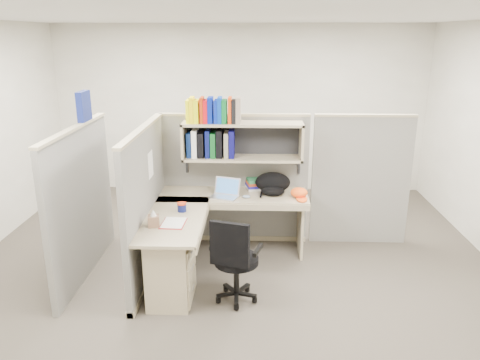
{
  "coord_description": "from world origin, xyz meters",
  "views": [
    {
      "loc": [
        0.25,
        -4.62,
        2.53
      ],
      "look_at": [
        0.09,
        0.25,
        1.01
      ],
      "focal_mm": 35.0,
      "sensor_mm": 36.0,
      "label": 1
    }
  ],
  "objects_px": {
    "backpack": "(273,184)",
    "laptop": "(224,188)",
    "desk": "(190,248)",
    "task_chair": "(235,273)",
    "snack_canister": "(182,207)"
  },
  "relations": [
    {
      "from": "backpack",
      "to": "desk",
      "type": "bearing_deg",
      "value": -112.37
    },
    {
      "from": "laptop",
      "to": "backpack",
      "type": "relative_size",
      "value": 0.74
    },
    {
      "from": "desk",
      "to": "task_chair",
      "type": "bearing_deg",
      "value": -31.85
    },
    {
      "from": "laptop",
      "to": "snack_canister",
      "type": "relative_size",
      "value": 3.13
    },
    {
      "from": "backpack",
      "to": "laptop",
      "type": "bearing_deg",
      "value": -142.53
    },
    {
      "from": "backpack",
      "to": "snack_canister",
      "type": "xyz_separation_m",
      "value": [
        -0.98,
        -0.61,
        -0.07
      ]
    },
    {
      "from": "backpack",
      "to": "task_chair",
      "type": "xyz_separation_m",
      "value": [
        -0.39,
        -1.18,
        -0.53
      ]
    },
    {
      "from": "laptop",
      "to": "task_chair",
      "type": "distance_m",
      "value": 1.16
    },
    {
      "from": "laptop",
      "to": "snack_canister",
      "type": "distance_m",
      "value": 0.62
    },
    {
      "from": "snack_canister",
      "to": "desk",
      "type": "bearing_deg",
      "value": -67.62
    },
    {
      "from": "backpack",
      "to": "snack_canister",
      "type": "distance_m",
      "value": 1.16
    },
    {
      "from": "laptop",
      "to": "backpack",
      "type": "bearing_deg",
      "value": 34.4
    },
    {
      "from": "snack_canister",
      "to": "laptop",
      "type": "bearing_deg",
      "value": 47.26
    },
    {
      "from": "desk",
      "to": "snack_canister",
      "type": "height_order",
      "value": "snack_canister"
    },
    {
      "from": "snack_canister",
      "to": "task_chair",
      "type": "height_order",
      "value": "task_chair"
    }
  ]
}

